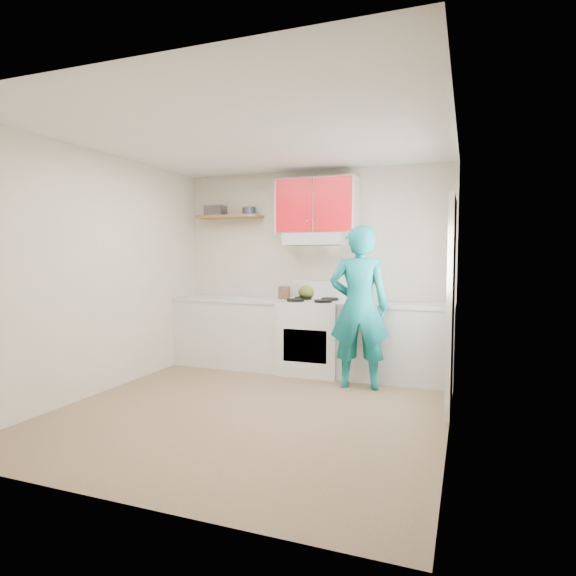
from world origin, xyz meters
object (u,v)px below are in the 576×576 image
at_px(kettle, 307,292).
at_px(crock, 284,294).
at_px(person, 359,307).
at_px(tin, 249,211).
at_px(stove, 313,337).

xyz_separation_m(kettle, crock, (-0.26, -0.14, -0.02)).
distance_m(crock, person, 1.25).
height_order(tin, crock, tin).
xyz_separation_m(stove, tin, (-0.98, 0.21, 1.63)).
xyz_separation_m(stove, person, (0.69, -0.47, 0.45)).
relative_size(tin, person, 0.10).
bearing_deg(person, tin, -31.41).
bearing_deg(tin, crock, -11.41).
relative_size(stove, person, 0.50).
bearing_deg(stove, crock, 167.51).
relative_size(crock, person, 0.10).
distance_m(stove, crock, 0.69).
bearing_deg(crock, stove, -12.49).
relative_size(stove, crock, 4.97).
height_order(crock, person, person).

